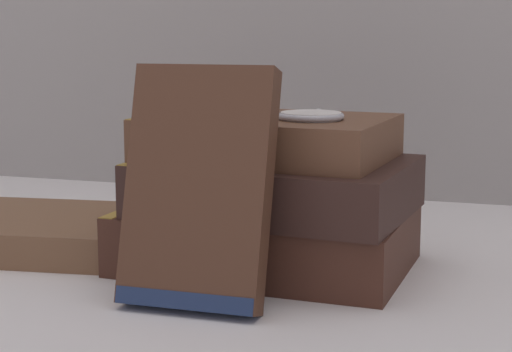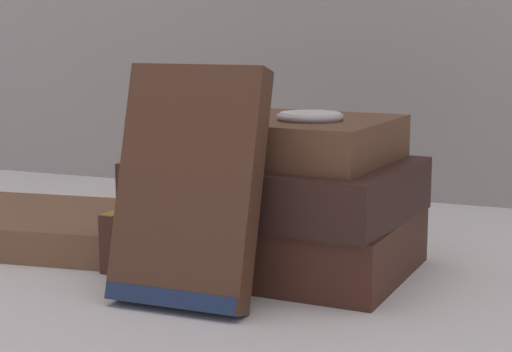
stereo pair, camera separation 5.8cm
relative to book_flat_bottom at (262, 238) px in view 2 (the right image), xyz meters
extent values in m
plane|color=silver|center=(0.03, -0.02, -0.02)|extent=(3.00, 3.00, 0.00)
cube|color=#422319|center=(0.01, 0.00, 0.00)|extent=(0.23, 0.16, 0.05)
cube|color=olive|center=(-0.10, 0.01, 0.00)|extent=(0.02, 0.15, 0.05)
cube|color=#331E19|center=(0.01, 0.00, 0.04)|extent=(0.22, 0.17, 0.04)
cube|color=olive|center=(-0.08, 0.01, 0.04)|extent=(0.03, 0.15, 0.04)
cube|color=brown|center=(0.01, 0.00, 0.08)|extent=(0.20, 0.15, 0.03)
cube|color=olive|center=(-0.08, 0.01, 0.08)|extent=(0.02, 0.13, 0.03)
cube|color=brown|center=(-0.22, 0.00, -0.01)|extent=(0.21, 0.17, 0.03)
cube|color=#4C2D1E|center=(-0.01, -0.11, 0.06)|extent=(0.10, 0.07, 0.17)
cube|color=navy|center=(-0.01, -0.13, -0.02)|extent=(0.10, 0.02, 0.02)
cylinder|color=silver|center=(0.04, -0.01, 0.10)|extent=(0.05, 0.05, 0.01)
torus|color=#B2B2B7|center=(0.04, -0.01, 0.10)|extent=(0.05, 0.05, 0.01)
sphere|color=#B2B2B7|center=(0.04, 0.02, 0.10)|extent=(0.01, 0.01, 0.01)
torus|color=black|center=(-0.05, 0.12, -0.02)|extent=(0.07, 0.07, 0.00)
torus|color=black|center=(0.01, 0.15, -0.02)|extent=(0.07, 0.07, 0.00)
cylinder|color=black|center=(-0.02, 0.13, -0.02)|extent=(0.02, 0.01, 0.00)
camera|label=1|loc=(0.20, -0.65, 0.17)|focal=60.00mm
camera|label=2|loc=(0.25, -0.63, 0.17)|focal=60.00mm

